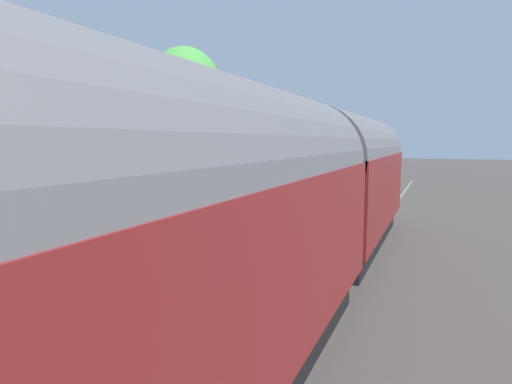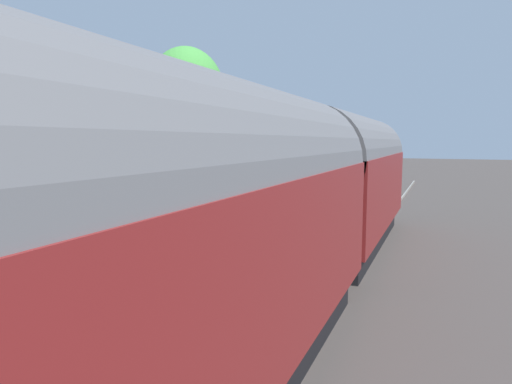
{
  "view_description": "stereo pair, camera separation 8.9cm",
  "coord_description": "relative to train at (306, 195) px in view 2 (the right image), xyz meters",
  "views": [
    {
      "loc": [
        -12.79,
        -3.69,
        3.44
      ],
      "look_at": [
        -0.54,
        1.5,
        1.88
      ],
      "focal_mm": 30.43,
      "sensor_mm": 36.0,
      "label": 1
    },
    {
      "loc": [
        -12.75,
        -3.77,
        3.44
      ],
      "look_at": [
        -0.54,
        1.5,
        1.88
      ],
      "focal_mm": 30.43,
      "sensor_mm": 36.0,
      "label": 2
    }
  ],
  "objects": [
    {
      "name": "ground_plane",
      "position": [
        3.17,
        0.9,
        -2.22
      ],
      "size": [
        160.0,
        160.0,
        0.0
      ],
      "primitive_type": "plane",
      "color": "#383330"
    },
    {
      "name": "platform",
      "position": [
        3.17,
        4.84,
        -1.78
      ],
      "size": [
        32.0,
        5.88,
        0.88
      ],
      "primitive_type": "cube",
      "color": "#A39B8C",
      "rests_on": "ground"
    },
    {
      "name": "platform_edge_coping",
      "position": [
        3.17,
        2.08,
        -1.33
      ],
      "size": [
        32.0,
        0.36,
        0.02
      ],
      "primitive_type": "cube",
      "color": "beige",
      "rests_on": "platform"
    },
    {
      "name": "rail_near",
      "position": [
        3.17,
        -0.72,
        -2.15
      ],
      "size": [
        52.0,
        0.08,
        0.14
      ],
      "primitive_type": "cube",
      "color": "gray",
      "rests_on": "ground"
    },
    {
      "name": "rail_far",
      "position": [
        3.17,
        0.72,
        -2.15
      ],
      "size": [
        52.0,
        0.08,
        0.14
      ],
      "primitive_type": "cube",
      "color": "gray",
      "rests_on": "ground"
    },
    {
      "name": "train",
      "position": [
        0.0,
        0.0,
        0.0
      ],
      "size": [
        18.47,
        2.73,
        4.32
      ],
      "color": "black",
      "rests_on": "ground"
    },
    {
      "name": "station_building",
      "position": [
        0.62,
        5.87,
        0.13
      ],
      "size": [
        6.15,
        4.49,
        5.27
      ],
      "color": "white",
      "rests_on": "platform"
    },
    {
      "name": "bench_by_lamp",
      "position": [
        8.05,
        4.23,
        -0.86
      ],
      "size": [
        1.42,
        0.5,
        0.88
      ],
      "color": "#26727F",
      "rests_on": "platform"
    },
    {
      "name": "bench_platform_end",
      "position": [
        13.46,
        4.34,
        -0.86
      ],
      "size": [
        1.41,
        0.46,
        0.88
      ],
      "color": "#26727F",
      "rests_on": "platform"
    },
    {
      "name": "planter_by_door",
      "position": [
        12.63,
        5.44,
        -1.05
      ],
      "size": [
        0.83,
        0.32,
        0.59
      ],
      "color": "gray",
      "rests_on": "platform"
    },
    {
      "name": "planter_corner_building",
      "position": [
        7.49,
        6.98,
        -0.96
      ],
      "size": [
        0.47,
        0.47,
        0.73
      ],
      "color": "black",
      "rests_on": "platform"
    },
    {
      "name": "planter_edge_far",
      "position": [
        11.52,
        6.23,
        -0.95
      ],
      "size": [
        0.51,
        0.51,
        0.78
      ],
      "color": "gray",
      "rests_on": "platform"
    },
    {
      "name": "planter_edge_near",
      "position": [
        8.48,
        3.28,
        -1.03
      ],
      "size": [
        0.83,
        0.32,
        0.64
      ],
      "color": "gray",
      "rests_on": "platform"
    },
    {
      "name": "station_sign_board",
      "position": [
        9.65,
        2.59,
        -0.15
      ],
      "size": [
        0.96,
        0.06,
        1.57
      ],
      "color": "black",
      "rests_on": "platform"
    },
    {
      "name": "tree_mid_background",
      "position": [
        10.06,
        15.79,
        2.29
      ],
      "size": [
        4.82,
        4.91,
        7.31
      ],
      "color": "#4C3828",
      "rests_on": "ground"
    },
    {
      "name": "tree_far_left",
      "position": [
        14.3,
        12.21,
        4.21
      ],
      "size": [
        4.98,
        4.82,
        9.32
      ],
      "color": "#4C3828",
      "rests_on": "ground"
    }
  ]
}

